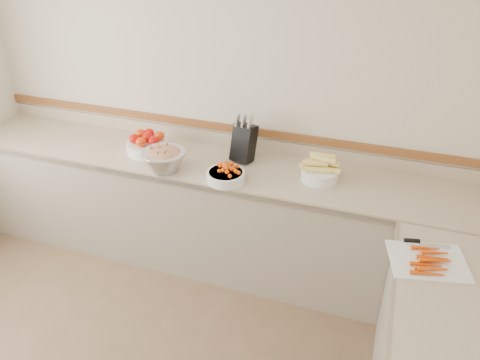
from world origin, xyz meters
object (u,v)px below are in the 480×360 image
(rhubarb_bowl, at_px, (164,159))
(cutting_board, at_px, (428,261))
(cherry_tomato_bowl, at_px, (226,175))
(knife_block, at_px, (244,142))
(tomato_bowl, at_px, (147,144))
(corn_bowl, at_px, (320,171))

(rhubarb_bowl, bearing_deg, cutting_board, -14.30)
(cherry_tomato_bowl, relative_size, rhubarb_bowl, 0.85)
(knife_block, distance_m, rhubarb_bowl, 0.59)
(cherry_tomato_bowl, bearing_deg, rhubarb_bowl, 179.99)
(cherry_tomato_bowl, bearing_deg, cutting_board, -19.03)
(tomato_bowl, xyz_separation_m, cutting_board, (2.04, -0.67, -0.05))
(rhubarb_bowl, bearing_deg, knife_block, 34.26)
(tomato_bowl, height_order, cutting_board, tomato_bowl)
(tomato_bowl, bearing_deg, cutting_board, -18.15)
(knife_block, relative_size, rhubarb_bowl, 1.16)
(knife_block, bearing_deg, tomato_bowl, -171.20)
(tomato_bowl, relative_size, rhubarb_bowl, 1.00)
(tomato_bowl, relative_size, cutting_board, 0.69)
(knife_block, bearing_deg, corn_bowl, -9.93)
(knife_block, xyz_separation_m, tomato_bowl, (-0.74, -0.11, -0.08))
(cherry_tomato_bowl, relative_size, corn_bowl, 0.93)
(corn_bowl, bearing_deg, tomato_bowl, -179.48)
(tomato_bowl, bearing_deg, rhubarb_bowl, -39.71)
(corn_bowl, relative_size, cutting_board, 0.63)
(tomato_bowl, xyz_separation_m, corn_bowl, (1.33, 0.01, 0.00))
(tomato_bowl, distance_m, rhubarb_bowl, 0.34)
(rhubarb_bowl, bearing_deg, tomato_bowl, 140.29)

